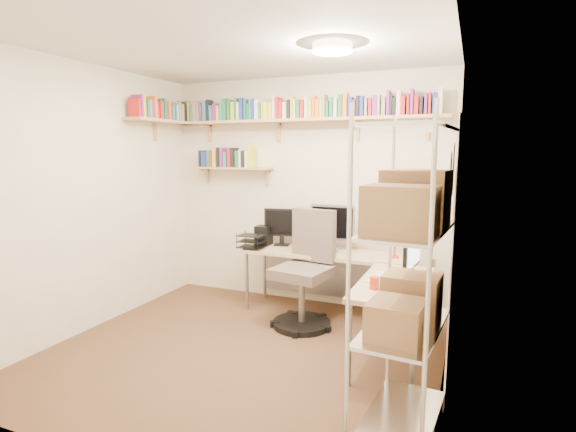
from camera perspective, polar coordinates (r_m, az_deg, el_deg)
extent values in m
plane|color=#4F2D21|center=(4.00, -5.82, -16.81)|extent=(3.20, 3.20, 0.00)
cube|color=#F4E6C6|center=(5.02, 2.10, 3.15)|extent=(3.20, 0.04, 2.50)
cube|color=#F4E6C6|center=(4.64, -23.77, 2.06)|extent=(0.04, 3.00, 2.50)
cube|color=#F4E6C6|center=(3.22, 19.78, -0.10)|extent=(0.04, 3.00, 2.50)
cube|color=#F4E6C6|center=(2.46, -23.01, -2.68)|extent=(3.20, 0.04, 2.50)
cube|color=silver|center=(3.72, -6.41, 20.73)|extent=(3.20, 3.00, 0.04)
cube|color=silver|center=(3.74, 20.27, 5.57)|extent=(0.01, 0.30, 0.42)
cube|color=white|center=(3.35, 19.94, 4.48)|extent=(0.01, 0.28, 0.38)
cylinder|color=#FFEAC6|center=(3.63, 5.65, 20.43)|extent=(0.30, 0.30, 0.06)
cube|color=tan|center=(4.90, 1.63, 12.05)|extent=(3.05, 0.25, 0.03)
cube|color=tan|center=(5.25, -15.67, 11.49)|extent=(0.25, 1.00, 0.03)
cube|color=tan|center=(5.27, -7.01, 6.05)|extent=(0.95, 0.20, 0.02)
cube|color=tan|center=(5.49, -10.13, 10.77)|extent=(0.03, 0.20, 0.20)
cube|color=tan|center=(5.06, -1.34, 11.12)|extent=(0.03, 0.20, 0.20)
cube|color=tan|center=(4.77, 8.79, 11.22)|extent=(0.03, 0.20, 0.20)
cube|color=tan|center=(4.66, 17.34, 11.03)|extent=(0.03, 0.20, 0.20)
cube|color=silver|center=(5.59, -12.87, 12.74)|extent=(0.03, 0.13, 0.24)
cube|color=black|center=(5.57, -12.48, 12.55)|extent=(0.03, 0.13, 0.20)
cube|color=gold|center=(5.55, -12.18, 12.64)|extent=(0.02, 0.14, 0.21)
cube|color=teal|center=(5.53, -11.85, 12.61)|extent=(0.03, 0.14, 0.20)
cube|color=gray|center=(5.51, -11.51, 12.86)|extent=(0.04, 0.13, 0.24)
cube|color=gray|center=(5.48, -11.12, 12.76)|extent=(0.03, 0.11, 0.21)
cube|color=#812282|center=(5.46, -10.73, 12.71)|extent=(0.03, 0.12, 0.20)
cube|color=teal|center=(5.43, -10.28, 12.93)|extent=(0.04, 0.14, 0.23)
cube|color=black|center=(5.41, -9.89, 13.02)|extent=(0.02, 0.12, 0.25)
cube|color=teal|center=(5.39, -9.53, 12.68)|extent=(0.03, 0.12, 0.18)
cube|color=#812282|center=(5.36, -9.09, 12.81)|extent=(0.04, 0.11, 0.20)
cube|color=gold|center=(5.34, -8.66, 12.72)|extent=(0.03, 0.12, 0.17)
cube|color=teal|center=(5.31, -8.22, 12.85)|extent=(0.04, 0.13, 0.19)
cube|color=#246C40|center=(5.29, -7.77, 13.19)|extent=(0.04, 0.14, 0.25)
cube|color=#246C40|center=(5.27, -7.30, 13.14)|extent=(0.04, 0.12, 0.23)
cube|color=gold|center=(5.24, -6.79, 13.03)|extent=(0.04, 0.12, 0.21)
cube|color=#246C40|center=(5.22, -6.39, 13.28)|extent=(0.02, 0.13, 0.25)
cube|color=silver|center=(5.21, -6.11, 13.03)|extent=(0.02, 0.14, 0.20)
cube|color=#1F2FA4|center=(5.19, -5.73, 13.30)|extent=(0.04, 0.12, 0.24)
cube|color=#246C40|center=(5.17, -5.24, 13.27)|extent=(0.02, 0.12, 0.23)
cube|color=#246C40|center=(5.15, -4.87, 12.98)|extent=(0.02, 0.12, 0.18)
cube|color=teal|center=(5.14, -4.56, 13.22)|extent=(0.02, 0.13, 0.22)
cube|color=#1F2FA4|center=(5.12, -4.22, 13.30)|extent=(0.03, 0.14, 0.23)
cube|color=silver|center=(5.10, -3.77, 13.27)|extent=(0.04, 0.13, 0.22)
cube|color=teal|center=(5.09, -3.40, 13.08)|extent=(0.02, 0.14, 0.18)
cube|color=gold|center=(5.07, -3.05, 13.12)|extent=(0.03, 0.11, 0.18)
cube|color=gold|center=(5.05, -2.59, 13.16)|extent=(0.04, 0.14, 0.19)
cube|color=gold|center=(5.03, -2.06, 13.15)|extent=(0.04, 0.14, 0.18)
cube|color=silver|center=(5.02, -1.61, 13.55)|extent=(0.04, 0.11, 0.25)
cube|color=red|center=(5.00, -1.18, 13.48)|extent=(0.03, 0.15, 0.23)
cube|color=red|center=(4.99, -0.76, 13.31)|extent=(0.04, 0.12, 0.20)
cube|color=silver|center=(4.96, -0.18, 13.19)|extent=(0.04, 0.15, 0.18)
cube|color=black|center=(4.95, 0.28, 13.33)|extent=(0.03, 0.13, 0.20)
cube|color=gold|center=(4.94, 0.66, 13.57)|extent=(0.02, 0.11, 0.24)
cube|color=silver|center=(4.92, 1.02, 13.37)|extent=(0.02, 0.12, 0.20)
cube|color=#246C40|center=(4.91, 1.48, 13.36)|extent=(0.04, 0.14, 0.20)
cube|color=red|center=(4.89, 1.98, 13.31)|extent=(0.04, 0.13, 0.19)
cube|color=silver|center=(4.88, 2.52, 13.56)|extent=(0.04, 0.12, 0.22)
cube|color=gold|center=(4.86, 3.02, 13.47)|extent=(0.03, 0.13, 0.21)
cube|color=orange|center=(4.85, 3.43, 13.62)|extent=(0.02, 0.11, 0.23)
cube|color=orange|center=(4.84, 3.94, 13.39)|extent=(0.04, 0.14, 0.19)
cube|color=gold|center=(4.82, 4.40, 13.39)|extent=(0.02, 0.13, 0.19)
cube|color=gray|center=(4.82, 4.75, 13.69)|extent=(0.03, 0.13, 0.24)
cube|color=#246C40|center=(4.80, 5.18, 13.30)|extent=(0.03, 0.13, 0.17)
cube|color=#246C40|center=(4.79, 5.66, 13.50)|extent=(0.04, 0.12, 0.20)
cube|color=silver|center=(4.78, 6.20, 13.45)|extent=(0.03, 0.13, 0.19)
cube|color=#246C40|center=(4.77, 6.77, 13.66)|extent=(0.04, 0.11, 0.23)
cube|color=orange|center=(4.75, 7.40, 13.73)|extent=(0.04, 0.13, 0.24)
cube|color=#1F2FA4|center=(4.74, 8.03, 13.49)|extent=(0.04, 0.12, 0.20)
cube|color=#812282|center=(4.73, 8.47, 13.34)|extent=(0.02, 0.11, 0.17)
cube|color=black|center=(4.72, 8.98, 13.54)|extent=(0.03, 0.15, 0.21)
cube|color=#1F2FA4|center=(4.71, 9.44, 13.53)|extent=(0.04, 0.12, 0.20)
cube|color=gray|center=(4.70, 9.98, 13.40)|extent=(0.03, 0.13, 0.18)
cube|color=red|center=(4.69, 10.51, 13.36)|extent=(0.03, 0.14, 0.18)
cube|color=#812282|center=(4.68, 11.07, 13.53)|extent=(0.04, 0.14, 0.21)
cube|color=gray|center=(4.67, 11.56, 13.52)|extent=(0.03, 0.15, 0.20)
cube|color=gray|center=(4.66, 12.11, 13.42)|extent=(0.04, 0.11, 0.19)
cube|color=#812282|center=(4.66, 12.69, 13.75)|extent=(0.03, 0.15, 0.24)
cube|color=black|center=(4.65, 13.02, 13.45)|extent=(0.02, 0.14, 0.20)
cube|color=black|center=(4.65, 13.39, 13.30)|extent=(0.03, 0.14, 0.17)
cube|color=silver|center=(4.64, 13.93, 13.70)|extent=(0.04, 0.13, 0.24)
cube|color=red|center=(4.63, 14.47, 13.35)|extent=(0.04, 0.15, 0.18)
cube|color=red|center=(4.63, 15.06, 13.48)|extent=(0.02, 0.11, 0.21)
cube|color=#812282|center=(4.63, 15.51, 13.72)|extent=(0.03, 0.14, 0.25)
cube|color=red|center=(4.62, 16.02, 13.29)|extent=(0.04, 0.11, 0.18)
cube|color=black|center=(4.61, 16.61, 13.23)|extent=(0.03, 0.14, 0.17)
cube|color=#812282|center=(4.61, 17.15, 13.41)|extent=(0.03, 0.12, 0.20)
cube|color=red|center=(4.61, 17.60, 13.42)|extent=(0.02, 0.14, 0.21)
cube|color=#1F2FA4|center=(4.60, 18.19, 13.36)|extent=(0.04, 0.14, 0.20)
cube|color=silver|center=(4.60, 18.80, 13.62)|extent=(0.04, 0.14, 0.25)
cube|color=red|center=(4.93, -18.89, 12.88)|extent=(0.14, 0.04, 0.19)
cube|color=#812282|center=(4.96, -18.59, 13.10)|extent=(0.14, 0.03, 0.23)
cube|color=gold|center=(4.99, -18.27, 13.04)|extent=(0.13, 0.04, 0.22)
cube|color=#246C40|center=(5.03, -17.87, 12.81)|extent=(0.15, 0.04, 0.19)
cube|color=gray|center=(5.06, -17.58, 12.83)|extent=(0.13, 0.03, 0.19)
cube|color=#812282|center=(5.09, -17.27, 12.78)|extent=(0.12, 0.04, 0.19)
cube|color=orange|center=(5.13, -16.92, 13.03)|extent=(0.13, 0.04, 0.24)
cube|color=red|center=(5.16, -16.62, 12.70)|extent=(0.12, 0.02, 0.18)
cube|color=red|center=(5.18, -16.37, 12.78)|extent=(0.14, 0.03, 0.20)
cube|color=#246C40|center=(5.21, -16.14, 12.71)|extent=(0.13, 0.03, 0.19)
cube|color=#246C40|center=(5.25, -15.83, 12.89)|extent=(0.14, 0.04, 0.23)
cube|color=red|center=(5.28, -15.49, 12.77)|extent=(0.13, 0.03, 0.21)
cube|color=orange|center=(5.32, -15.22, 12.74)|extent=(0.12, 0.03, 0.21)
cube|color=teal|center=(5.35, -14.96, 12.57)|extent=(0.15, 0.02, 0.18)
cube|color=gray|center=(5.37, -14.76, 12.57)|extent=(0.11, 0.03, 0.18)
cube|color=teal|center=(5.40, -14.48, 12.56)|extent=(0.12, 0.03, 0.18)
cube|color=silver|center=(5.43, -14.28, 12.54)|extent=(0.11, 0.02, 0.18)
cube|color=gray|center=(5.46, -14.05, 12.72)|extent=(0.13, 0.03, 0.22)
cube|color=gray|center=(5.49, -13.79, 12.59)|extent=(0.15, 0.04, 0.20)
cube|color=black|center=(5.54, -13.45, 12.72)|extent=(0.13, 0.04, 0.23)
cube|color=gray|center=(5.58, -13.12, 12.79)|extent=(0.14, 0.04, 0.25)
cube|color=black|center=(5.48, -10.84, 7.18)|extent=(0.03, 0.12, 0.19)
cube|color=#1F2FA4|center=(5.46, -10.52, 7.13)|extent=(0.03, 0.12, 0.18)
cube|color=#1F2FA4|center=(5.45, -10.21, 7.08)|extent=(0.03, 0.12, 0.17)
cube|color=#246C40|center=(5.42, -9.79, 7.21)|extent=(0.04, 0.13, 0.19)
cube|color=red|center=(5.40, -9.44, 7.10)|extent=(0.02, 0.13, 0.17)
cube|color=gold|center=(5.38, -9.09, 7.23)|extent=(0.04, 0.12, 0.20)
cube|color=black|center=(5.35, -8.63, 7.39)|extent=(0.04, 0.11, 0.22)
cube|color=#812282|center=(5.33, -8.20, 7.39)|extent=(0.04, 0.11, 0.22)
cube|color=teal|center=(5.30, -7.71, 7.14)|extent=(0.04, 0.15, 0.18)
cube|color=red|center=(5.28, -7.22, 7.39)|extent=(0.04, 0.13, 0.22)
cube|color=black|center=(5.26, -6.78, 7.40)|extent=(0.04, 0.14, 0.22)
cube|color=#246C40|center=(5.23, -6.26, 7.22)|extent=(0.04, 0.13, 0.19)
cube|color=silver|center=(5.21, -5.83, 7.28)|extent=(0.03, 0.14, 0.20)
cube|color=black|center=(5.19, -5.39, 7.23)|extent=(0.03, 0.14, 0.19)
cube|color=silver|center=(5.17, -5.00, 7.22)|extent=(0.04, 0.14, 0.19)
cube|color=gold|center=(5.15, -4.61, 7.56)|extent=(0.03, 0.13, 0.25)
cube|color=beige|center=(4.70, 4.72, -4.72)|extent=(1.69, 0.53, 0.04)
cube|color=beige|center=(3.73, 13.34, -8.34)|extent=(0.53, 1.16, 0.04)
cylinder|color=gray|center=(4.89, -5.23, -8.23)|extent=(0.04, 0.04, 0.62)
cylinder|color=gray|center=(5.27, -2.97, -6.99)|extent=(0.04, 0.04, 0.62)
cylinder|color=gray|center=(4.80, 17.90, -8.89)|extent=(0.04, 0.04, 0.62)
cylinder|color=gray|center=(3.39, 7.78, -15.83)|extent=(0.04, 0.04, 0.62)
cylinder|color=gray|center=(3.32, 15.56, -16.61)|extent=(0.04, 0.04, 0.62)
cube|color=gray|center=(4.99, 5.50, -7.37)|extent=(1.60, 0.02, 0.49)
cube|color=silver|center=(4.73, 5.67, -0.81)|extent=(0.49, 0.03, 0.37)
cube|color=black|center=(4.71, 5.61, -0.84)|extent=(0.44, 0.00, 0.32)
cube|color=black|center=(4.93, -0.79, -0.82)|extent=(0.39, 0.03, 0.30)
cube|color=black|center=(3.69, 15.52, -3.90)|extent=(0.03, 0.52, 0.34)
cube|color=white|center=(3.69, 15.24, -3.88)|extent=(0.00, 0.47, 0.29)
cube|color=white|center=(4.53, 4.64, -4.89)|extent=(0.37, 0.12, 0.01)
cube|color=white|center=(3.79, 11.45, -7.64)|extent=(0.12, 0.36, 0.01)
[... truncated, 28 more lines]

